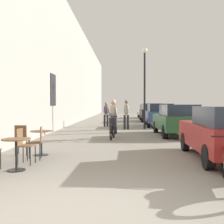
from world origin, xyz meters
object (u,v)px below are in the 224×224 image
street_lamp (145,78)px  cafe_chair_mid_toward_street (22,138)px  cyclist_on_bicycle (113,120)px  parked_car_fourth (151,112)px  pedestrian_far (106,113)px  cafe_chair_near_toward_wall (24,143)px  pedestrian_near (114,114)px  parked_car_third (159,115)px  cafe_table_near (16,147)px  pedestrian_mid (126,113)px  parked_car_second (177,120)px  cafe_chair_mid_toward_wall (37,140)px  cafe_table_mid (41,137)px  parked_car_fifth (147,111)px

street_lamp → cafe_chair_mid_toward_street: bearing=-115.3°
cyclist_on_bicycle → parked_car_fourth: bearing=76.9°
pedestrian_far → street_lamp: 3.81m
cafe_chair_near_toward_wall → pedestrian_near: (2.03, 7.94, 0.47)m
parked_car_third → parked_car_fourth: bearing=89.8°
parked_car_third → cafe_table_near: bearing=-110.3°
pedestrian_mid → parked_car_fourth: bearing=74.2°
parked_car_fourth → pedestrian_mid: bearing=-105.8°
cafe_chair_near_toward_wall → parked_car_third: parked_car_third is taller
parked_car_second → parked_car_third: bearing=90.6°
cyclist_on_bicycle → parked_car_third: (2.97, 7.20, -0.01)m
pedestrian_near → cafe_chair_mid_toward_wall: bearing=-104.2°
cyclist_on_bicycle → parked_car_second: cyclist_on_bicycle is taller
pedestrian_mid → parked_car_second: bearing=-54.7°
pedestrian_near → cafe_table_near: bearing=-102.7°
pedestrian_mid → parked_car_fourth: (2.33, 8.25, -0.17)m
cafe_table_mid → parked_car_third: bearing=66.6°
cafe_chair_near_toward_wall → parked_car_third: size_ratio=0.20×
cafe_table_mid → street_lamp: 10.08m
cafe_table_near → cafe_table_mid: 1.95m
parked_car_second → parked_car_fifth: bearing=89.5°
pedestrian_near → parked_car_third: (2.99, 4.71, -0.18)m
cafe_chair_near_toward_wall → parked_car_second: 8.43m
pedestrian_mid → parked_car_third: 3.47m
pedestrian_mid → pedestrian_far: (-1.34, 2.15, -0.05)m
cafe_chair_mid_toward_wall → parked_car_fifth: parked_car_fifth is taller
parked_car_second → parked_car_fourth: parked_car_fourth is taller
cafe_table_mid → cafe_chair_near_toward_wall: bearing=-94.2°
street_lamp → parked_car_third: (1.20, 2.40, -2.31)m
street_lamp → parked_car_third: size_ratio=1.12×
pedestrian_mid → parked_car_second: (2.36, -3.34, -0.22)m
cafe_chair_mid_toward_wall → pedestrian_far: pedestrian_far is taller
parked_car_second → cafe_chair_mid_toward_street: bearing=-135.0°
cafe_chair_mid_toward_wall → parked_car_second: size_ratio=0.21×
cyclist_on_bicycle → parked_car_fifth: cyclist_on_bicycle is taller
parked_car_fourth → parked_car_fifth: bearing=88.1°
street_lamp → cafe_table_near: bearing=-108.9°
cyclist_on_bicycle → parked_car_fourth: size_ratio=0.39×
parked_car_fourth → parked_car_fifth: size_ratio=1.03×
cafe_chair_mid_toward_street → cyclist_on_bicycle: 4.97m
cafe_chair_near_toward_wall → cafe_chair_mid_toward_street: bearing=111.7°
cafe_table_mid → cafe_chair_mid_toward_street: cafe_chair_mid_toward_street is taller
cafe_table_near → parked_car_fifth: size_ratio=0.17×
cafe_chair_mid_toward_wall → pedestrian_mid: (2.55, 9.47, 0.47)m
cafe_table_mid → cafe_chair_mid_toward_wall: (0.07, -0.66, -0.00)m
cafe_chair_mid_toward_street → cafe_chair_near_toward_wall: bearing=-68.3°
cyclist_on_bicycle → pedestrian_mid: 4.66m
parked_car_fifth → street_lamp: bearing=-95.8°
cafe_table_mid → parked_car_third: size_ratio=0.16×
cafe_chair_mid_toward_street → cyclist_on_bicycle: size_ratio=0.51×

